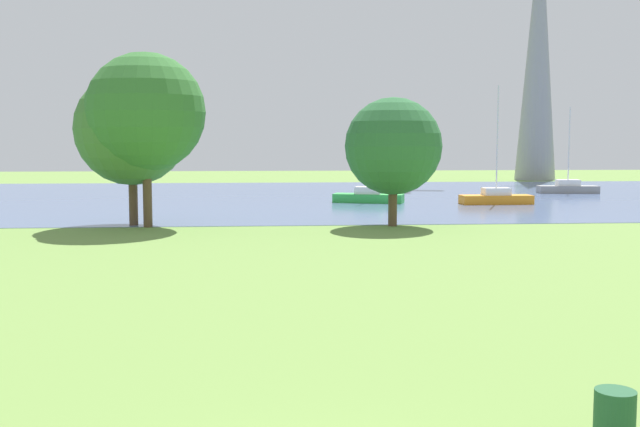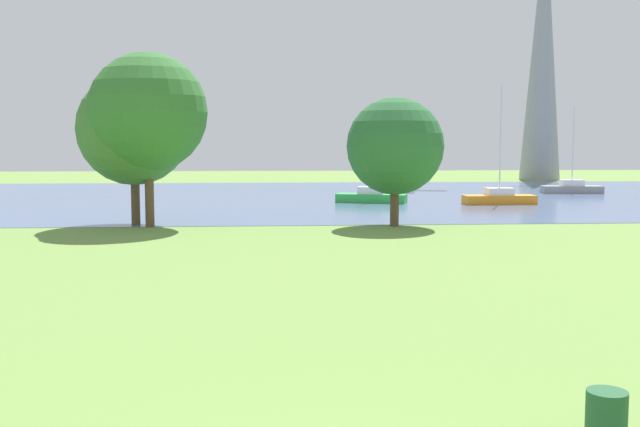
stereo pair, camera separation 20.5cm
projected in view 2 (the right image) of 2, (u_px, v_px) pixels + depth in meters
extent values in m
plane|color=olive|center=(278.00, 249.00, 29.66)|extent=(160.00, 160.00, 0.00)
cylinder|color=#1E512D|center=(606.00, 419.00, 10.33)|extent=(0.56, 0.56, 0.80)
cube|color=slate|center=(273.00, 197.00, 57.46)|extent=(140.00, 40.00, 0.02)
cube|color=orange|center=(499.00, 200.00, 50.66)|extent=(4.84, 1.62, 0.60)
cube|color=white|center=(499.00, 191.00, 50.60)|extent=(1.83, 1.15, 0.50)
cylinder|color=silver|center=(501.00, 141.00, 50.28)|extent=(0.10, 0.10, 7.34)
cube|color=green|center=(371.00, 198.00, 51.90)|extent=(5.03, 2.97, 0.60)
cube|color=white|center=(371.00, 190.00, 51.84)|extent=(2.06, 1.62, 0.50)
cylinder|color=silver|center=(372.00, 157.00, 51.63)|extent=(0.10, 0.10, 5.03)
cube|color=gray|center=(572.00, 190.00, 61.40)|extent=(4.93, 1.99, 0.60)
cube|color=white|center=(572.00, 183.00, 61.35)|extent=(1.90, 1.28, 0.50)
cylinder|color=silver|center=(573.00, 146.00, 61.07)|extent=(0.10, 0.10, 6.42)
cylinder|color=brown|center=(135.00, 197.00, 37.90)|extent=(0.44, 0.44, 2.88)
sphere|color=#3E7334|center=(134.00, 129.00, 37.58)|extent=(5.65, 5.65, 5.65)
cylinder|color=brown|center=(149.00, 191.00, 37.11)|extent=(0.44, 0.44, 3.60)
sphere|color=#337030|center=(148.00, 112.00, 36.74)|extent=(5.85, 5.85, 5.85)
cylinder|color=brown|center=(395.00, 203.00, 37.54)|extent=(0.44, 0.44, 2.29)
sphere|color=#2B6536|center=(395.00, 146.00, 37.27)|extent=(4.85, 4.85, 4.85)
cone|color=gray|center=(543.00, 46.00, 81.93)|extent=(4.40, 4.40, 29.25)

